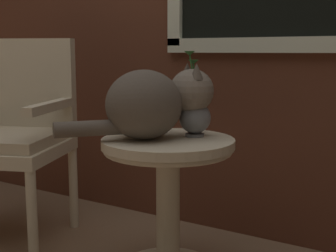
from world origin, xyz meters
TOP-DOWN VIEW (x-y plane):
  - wicker_side_table at (0.15, 0.14)m, footprint 0.52×0.52m
  - wicker_chair at (-0.71, 0.10)m, footprint 0.68×0.67m
  - cat at (0.10, 0.11)m, footprint 0.45×0.53m
  - pewter_vase_with_ivy at (0.22, 0.24)m, footprint 0.13×0.13m

SIDE VIEW (x-z plane):
  - wicker_side_table at x=0.15m, z-range 0.11..0.67m
  - wicker_chair at x=-0.71m, z-range 0.06..1.02m
  - pewter_vase_with_ivy at x=0.22m, z-range 0.49..0.83m
  - cat at x=0.10m, z-range 0.56..0.85m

